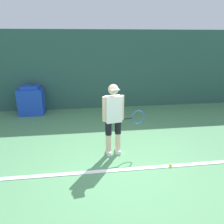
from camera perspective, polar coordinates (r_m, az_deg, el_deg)
ground_plane at (r=4.52m, az=2.24°, el=-14.65°), size 24.00×24.00×0.00m
back_wall at (r=7.98m, az=-2.79°, el=10.82°), size 24.00×0.10×2.76m
court_baseline at (r=4.48m, az=2.33°, el=-14.86°), size 21.60×0.10×0.01m
tennis_player at (r=4.70m, az=0.49°, el=-1.24°), size 0.97×0.32×1.59m
tennis_ball at (r=4.73m, az=15.01°, el=-13.23°), size 0.07×0.07×0.07m
covered_chair at (r=7.92m, az=-20.27°, el=2.80°), size 0.80×0.65×0.98m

